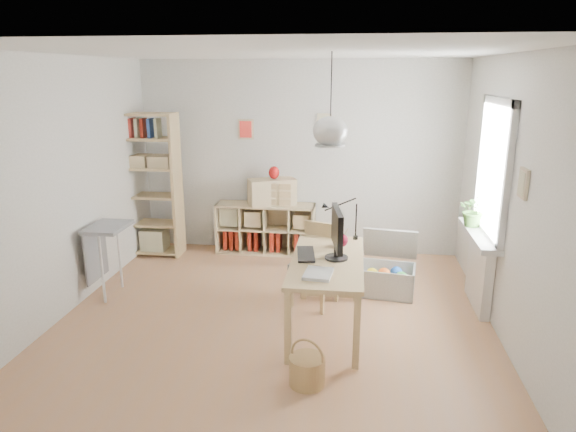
# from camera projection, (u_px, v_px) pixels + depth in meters

# --- Properties ---
(ground) EXTENTS (4.50, 4.50, 0.00)m
(ground) POSITION_uv_depth(u_px,v_px,m) (275.00, 318.00, 5.45)
(ground) COLOR #AA7955
(ground) RESTS_ON ground
(room_shell) EXTENTS (4.50, 4.50, 4.50)m
(room_shell) POSITION_uv_depth(u_px,v_px,m) (330.00, 131.00, 4.70)
(room_shell) COLOR white
(room_shell) RESTS_ON ground
(window_unit) EXTENTS (0.07, 1.16, 1.46)m
(window_unit) POSITION_uv_depth(u_px,v_px,m) (494.00, 169.00, 5.33)
(window_unit) COLOR white
(window_unit) RESTS_ON ground
(radiator) EXTENTS (0.10, 0.80, 0.80)m
(radiator) POSITION_uv_depth(u_px,v_px,m) (480.00, 272.00, 5.64)
(radiator) COLOR white
(radiator) RESTS_ON ground
(windowsill) EXTENTS (0.22, 1.20, 0.06)m
(windowsill) POSITION_uv_depth(u_px,v_px,m) (479.00, 235.00, 5.53)
(windowsill) COLOR silver
(windowsill) RESTS_ON radiator
(desk) EXTENTS (0.70, 1.50, 0.75)m
(desk) POSITION_uv_depth(u_px,v_px,m) (327.00, 268.00, 5.06)
(desk) COLOR tan
(desk) RESTS_ON ground
(cube_shelf) EXTENTS (1.40, 0.38, 0.72)m
(cube_shelf) POSITION_uv_depth(u_px,v_px,m) (265.00, 232.00, 7.42)
(cube_shelf) COLOR tan
(cube_shelf) RESTS_ON ground
(tall_bookshelf) EXTENTS (0.80, 0.38, 2.00)m
(tall_bookshelf) POSITION_uv_depth(u_px,v_px,m) (150.00, 179.00, 7.13)
(tall_bookshelf) COLOR tan
(tall_bookshelf) RESTS_ON ground
(side_table) EXTENTS (0.40, 0.55, 0.85)m
(side_table) POSITION_uv_depth(u_px,v_px,m) (103.00, 240.00, 5.86)
(side_table) COLOR gray
(side_table) RESTS_ON ground
(chair) EXTENTS (0.57, 0.57, 0.90)m
(chair) POSITION_uv_depth(u_px,v_px,m) (317.00, 259.00, 5.70)
(chair) COLOR gray
(chair) RESTS_ON ground
(wicker_basket) EXTENTS (0.30, 0.30, 0.42)m
(wicker_basket) POSITION_uv_depth(u_px,v_px,m) (307.00, 370.00, 4.27)
(wicker_basket) COLOR tan
(wicker_basket) RESTS_ON ground
(storage_chest) EXTENTS (0.75, 0.82, 0.70)m
(storage_chest) POSITION_uv_depth(u_px,v_px,m) (387.00, 273.00, 6.08)
(storage_chest) COLOR silver
(storage_chest) RESTS_ON ground
(monitor) EXTENTS (0.23, 0.58, 0.50)m
(monitor) POSITION_uv_depth(u_px,v_px,m) (337.00, 231.00, 4.98)
(monitor) COLOR black
(monitor) RESTS_ON desk
(keyboard) EXTENTS (0.23, 0.47, 0.02)m
(keyboard) POSITION_uv_depth(u_px,v_px,m) (306.00, 254.00, 5.14)
(keyboard) COLOR black
(keyboard) RESTS_ON desk
(task_lamp) EXTENTS (0.40, 0.15, 0.43)m
(task_lamp) POSITION_uv_depth(u_px,v_px,m) (338.00, 214.00, 5.54)
(task_lamp) COLOR black
(task_lamp) RESTS_ON desk
(yarn_ball) EXTENTS (0.14, 0.14, 0.14)m
(yarn_ball) POSITION_uv_depth(u_px,v_px,m) (341.00, 240.00, 5.38)
(yarn_ball) COLOR #460914
(yarn_ball) RESTS_ON desk
(paper_tray) EXTENTS (0.27, 0.33, 0.03)m
(paper_tray) POSITION_uv_depth(u_px,v_px,m) (318.00, 274.00, 4.63)
(paper_tray) COLOR silver
(paper_tray) RESTS_ON desk
(drawer_chest) EXTENTS (0.71, 0.54, 0.37)m
(drawer_chest) POSITION_uv_depth(u_px,v_px,m) (272.00, 192.00, 7.20)
(drawer_chest) COLOR tan
(drawer_chest) RESTS_ON cube_shelf
(red_vase) EXTENTS (0.15, 0.15, 0.18)m
(red_vase) POSITION_uv_depth(u_px,v_px,m) (274.00, 173.00, 7.12)
(red_vase) COLOR maroon
(red_vase) RESTS_ON drawer_chest
(potted_plant) EXTENTS (0.35, 0.30, 0.37)m
(potted_plant) POSITION_uv_depth(u_px,v_px,m) (474.00, 210.00, 5.69)
(potted_plant) COLOR #325B22
(potted_plant) RESTS_ON windowsill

